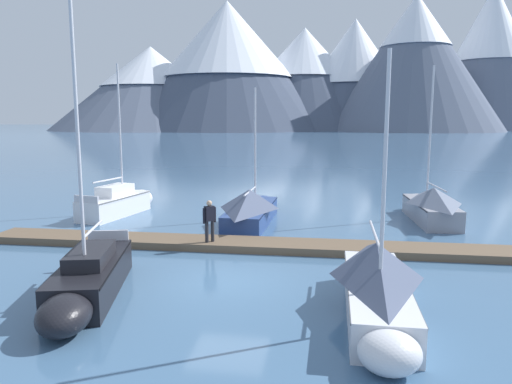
# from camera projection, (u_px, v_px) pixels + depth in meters

# --- Properties ---
(ground_plane) EXTENTS (700.00, 700.00, 0.00)m
(ground_plane) POSITION_uv_depth(u_px,v_px,m) (228.00, 281.00, 15.50)
(ground_plane) COLOR #426689
(mountain_west_summit) EXTENTS (88.24, 88.24, 36.37)m
(mountain_west_summit) POSITION_uv_depth(u_px,v_px,m) (151.00, 86.00, 212.98)
(mountain_west_summit) COLOR slate
(mountain_west_summit) RESTS_ON ground
(mountain_central_massif) EXTENTS (93.90, 93.90, 55.48)m
(mountain_central_massif) POSITION_uv_depth(u_px,v_px,m) (227.00, 61.00, 210.31)
(mountain_central_massif) COLOR #424C60
(mountain_central_massif) RESTS_ON ground
(mountain_shoulder_ridge) EXTENTS (80.46, 80.46, 45.92)m
(mountain_shoulder_ridge) POSITION_uv_depth(u_px,v_px,m) (304.00, 76.00, 221.01)
(mountain_shoulder_ridge) COLOR #424C60
(mountain_shoulder_ridge) RESTS_ON ground
(mountain_east_summit) EXTENTS (65.64, 65.64, 48.89)m
(mountain_east_summit) POSITION_uv_depth(u_px,v_px,m) (354.00, 71.00, 215.52)
(mountain_east_summit) COLOR #424C60
(mountain_east_summit) RESTS_ON ground
(mountain_rear_spur) EXTENTS (71.93, 71.93, 54.33)m
(mountain_rear_spur) POSITION_uv_depth(u_px,v_px,m) (414.00, 61.00, 195.43)
(mountain_rear_spur) COLOR slate
(mountain_rear_spur) RESTS_ON ground
(mountain_north_horn) EXTENTS (58.94, 58.94, 63.10)m
(mountain_north_horn) POSITION_uv_depth(u_px,v_px,m) (491.00, 54.00, 213.66)
(mountain_north_horn) COLOR slate
(mountain_north_horn) RESTS_ON ground
(dock) EXTENTS (21.85, 1.93, 0.30)m
(dock) POSITION_uv_depth(u_px,v_px,m) (249.00, 245.00, 19.38)
(dock) COLOR brown
(dock) RESTS_ON ground
(sailboat_nearest_berth) EXTENTS (2.44, 5.78, 8.07)m
(sailboat_nearest_berth) POSITION_uv_depth(u_px,v_px,m) (119.00, 202.00, 26.16)
(sailboat_nearest_berth) COLOR white
(sailboat_nearest_berth) RESTS_ON ground
(sailboat_second_berth) EXTENTS (2.87, 6.38, 9.47)m
(sailboat_second_berth) POSITION_uv_depth(u_px,v_px,m) (88.00, 279.00, 13.81)
(sailboat_second_berth) COLOR black
(sailboat_second_berth) RESTS_ON ground
(sailboat_mid_dock_port) EXTENTS (2.17, 7.31, 6.73)m
(sailboat_mid_dock_port) POSITION_uv_depth(u_px,v_px,m) (252.00, 206.00, 23.97)
(sailboat_mid_dock_port) COLOR navy
(sailboat_mid_dock_port) RESTS_ON ground
(sailboat_mid_dock_starboard) EXTENTS (1.84, 6.63, 6.82)m
(sailboat_mid_dock_starboard) POSITION_uv_depth(u_px,v_px,m) (377.00, 283.00, 12.66)
(sailboat_mid_dock_starboard) COLOR silver
(sailboat_mid_dock_starboard) RESTS_ON ground
(sailboat_far_berth) EXTENTS (2.21, 6.30, 7.84)m
(sailboat_far_berth) POSITION_uv_depth(u_px,v_px,m) (430.00, 204.00, 24.46)
(sailboat_far_berth) COLOR #93939E
(sailboat_far_berth) RESTS_ON ground
(person_on_dock) EXTENTS (0.46, 0.43, 1.69)m
(person_on_dock) POSITION_uv_depth(u_px,v_px,m) (209.00, 218.00, 19.07)
(person_on_dock) COLOR #232328
(person_on_dock) RESTS_ON dock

